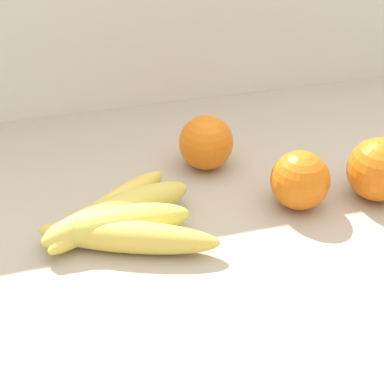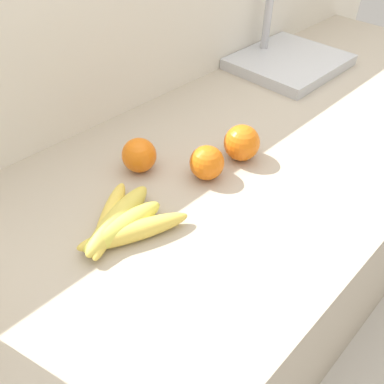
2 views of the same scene
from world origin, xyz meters
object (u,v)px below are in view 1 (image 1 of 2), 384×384
at_px(banana_bunch, 119,221).
at_px(orange_far_right, 381,171).
at_px(orange_back_left, 206,143).
at_px(orange_front, 300,180).

xyz_separation_m(banana_bunch, orange_far_right, (0.32, -0.01, 0.02)).
relative_size(orange_far_right, orange_back_left, 1.08).
xyz_separation_m(orange_far_right, orange_front, (-0.10, 0.01, -0.00)).
height_order(orange_far_right, orange_back_left, orange_far_right).
bearing_deg(orange_far_right, orange_back_left, 144.67).
xyz_separation_m(orange_far_right, orange_back_left, (-0.18, 0.13, -0.00)).
bearing_deg(banana_bunch, orange_front, -0.10).
height_order(banana_bunch, orange_front, orange_front).
bearing_deg(orange_far_right, orange_front, 172.83).
distance_m(orange_front, orange_back_left, 0.14).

